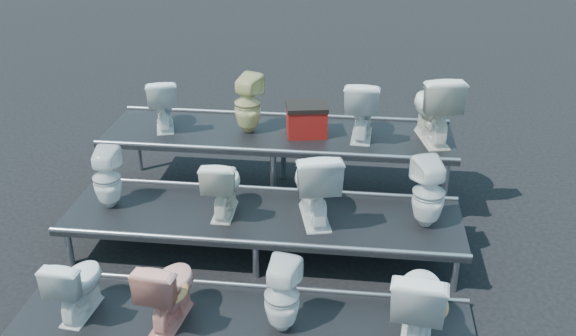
# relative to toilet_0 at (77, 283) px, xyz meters

# --- Properties ---
(ground) EXTENTS (80.00, 80.00, 0.00)m
(ground) POSITION_rel_toilet_0_xyz_m (1.51, 1.30, -0.38)
(ground) COLOR black
(ground) RESTS_ON ground
(tier_front) EXTENTS (4.20, 1.20, 0.06)m
(tier_front) POSITION_rel_toilet_0_xyz_m (1.51, 0.00, -0.35)
(tier_front) COLOR black
(tier_front) RESTS_ON ground
(tier_mid) EXTENTS (4.20, 1.20, 0.46)m
(tier_mid) POSITION_rel_toilet_0_xyz_m (1.51, 1.30, -0.15)
(tier_mid) COLOR black
(tier_mid) RESTS_ON ground
(tier_back) EXTENTS (4.20, 1.20, 0.86)m
(tier_back) POSITION_rel_toilet_0_xyz_m (1.51, 2.60, 0.05)
(tier_back) COLOR black
(tier_back) RESTS_ON ground
(toilet_0) EXTENTS (0.42, 0.66, 0.65)m
(toilet_0) POSITION_rel_toilet_0_xyz_m (0.00, 0.00, 0.00)
(toilet_0) COLOR white
(toilet_0) RESTS_ON tier_front
(toilet_1) EXTENTS (0.48, 0.73, 0.70)m
(toilet_1) POSITION_rel_toilet_0_xyz_m (0.86, 0.00, 0.02)
(toilet_1) COLOR #E39280
(toilet_1) RESTS_ON tier_front
(toilet_2) EXTENTS (0.37, 0.38, 0.70)m
(toilet_2) POSITION_rel_toilet_0_xyz_m (1.89, 0.00, 0.03)
(toilet_2) COLOR white
(toilet_2) RESTS_ON tier_front
(toilet_3) EXTENTS (0.56, 0.85, 0.82)m
(toilet_3) POSITION_rel_toilet_0_xyz_m (3.07, 0.00, 0.09)
(toilet_3) COLOR white
(toilet_3) RESTS_ON tier_front
(toilet_4) EXTENTS (0.30, 0.31, 0.67)m
(toilet_4) POSITION_rel_toilet_0_xyz_m (-0.16, 1.30, 0.41)
(toilet_4) COLOR white
(toilet_4) RESTS_ON tier_mid
(toilet_5) EXTENTS (0.37, 0.64, 0.65)m
(toilet_5) POSITION_rel_toilet_0_xyz_m (1.10, 1.30, 0.40)
(toilet_5) COLOR silver
(toilet_5) RESTS_ON tier_mid
(toilet_6) EXTENTS (0.63, 0.89, 0.82)m
(toilet_6) POSITION_rel_toilet_0_xyz_m (2.06, 1.30, 0.49)
(toilet_6) COLOR white
(toilet_6) RESTS_ON tier_mid
(toilet_7) EXTENTS (0.43, 0.44, 0.74)m
(toilet_7) POSITION_rel_toilet_0_xyz_m (3.22, 1.30, 0.44)
(toilet_7) COLOR white
(toilet_7) RESTS_ON tier_mid
(toilet_8) EXTENTS (0.53, 0.71, 0.64)m
(toilet_8) POSITION_rel_toilet_0_xyz_m (0.09, 2.60, 0.80)
(toilet_8) COLOR white
(toilet_8) RESTS_ON tier_back
(toilet_9) EXTENTS (0.42, 0.42, 0.71)m
(toilet_9) POSITION_rel_toilet_0_xyz_m (1.14, 2.60, 0.83)
(toilet_9) COLOR #D4CC86
(toilet_9) RESTS_ON tier_back
(toilet_10) EXTENTS (0.44, 0.73, 0.72)m
(toilet_10) POSITION_rel_toilet_0_xyz_m (2.51, 2.60, 0.84)
(toilet_10) COLOR white
(toilet_10) RESTS_ON tier_back
(toilet_11) EXTENTS (0.62, 0.89, 0.83)m
(toilet_11) POSITION_rel_toilet_0_xyz_m (3.34, 2.60, 0.89)
(toilet_11) COLOR silver
(toilet_11) RESTS_ON tier_back
(red_crate) EXTENTS (0.52, 0.45, 0.33)m
(red_crate) POSITION_rel_toilet_0_xyz_m (1.86, 2.58, 0.64)
(red_crate) COLOR maroon
(red_crate) RESTS_ON tier_back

